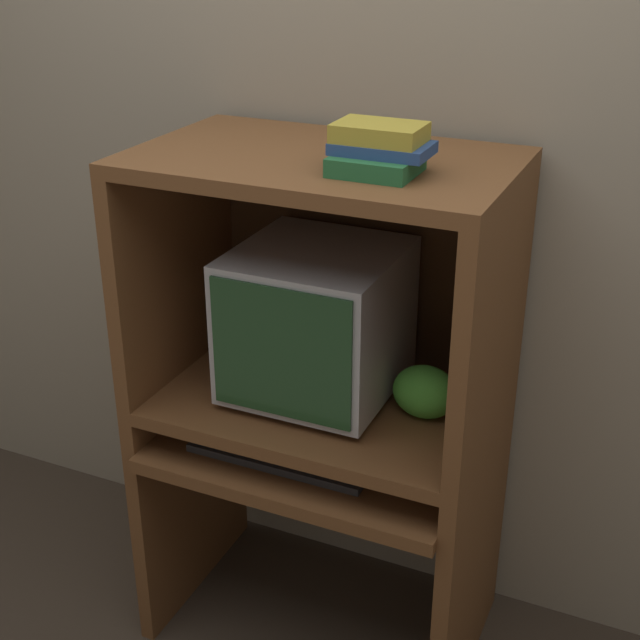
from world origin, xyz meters
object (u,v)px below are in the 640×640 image
crt_monitor (317,321)px  book_stack (379,149)px  mouse (394,481)px  snack_bag (425,392)px  keyboard (282,454)px

crt_monitor → book_stack: size_ratio=2.01×
mouse → book_stack: 0.79m
mouse → snack_bag: size_ratio=0.37×
keyboard → mouse: same height
book_stack → mouse: bearing=-30.2°
keyboard → book_stack: size_ratio=2.29×
mouse → snack_bag: snack_bag is taller
snack_bag → book_stack: bearing=-135.7°
crt_monitor → snack_bag: crt_monitor is taller
keyboard → mouse: 0.30m
keyboard → book_stack: (0.22, 0.05, 0.79)m
keyboard → snack_bag: snack_bag is taller
mouse → keyboard: bearing=-179.1°
crt_monitor → book_stack: bearing=-28.4°
snack_bag → book_stack: book_stack is taller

